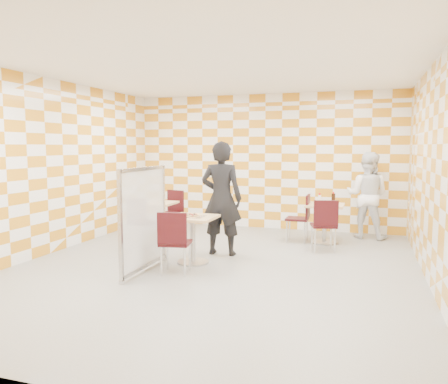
# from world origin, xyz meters

# --- Properties ---
(room_shell) EXTENTS (7.00, 7.00, 7.00)m
(room_shell) POSITION_xyz_m (0.00, 0.54, 1.50)
(room_shell) COLOR gray
(room_shell) RESTS_ON ground
(main_table) EXTENTS (0.70, 0.70, 0.75)m
(main_table) POSITION_xyz_m (-0.41, 0.18, 0.51)
(main_table) COLOR tan
(main_table) RESTS_ON ground
(second_table) EXTENTS (0.70, 0.70, 0.75)m
(second_table) POSITION_xyz_m (1.44, 2.30, 0.51)
(second_table) COLOR tan
(second_table) RESTS_ON ground
(empty_table) EXTENTS (0.70, 0.70, 0.75)m
(empty_table) POSITION_xyz_m (-1.75, 1.57, 0.51)
(empty_table) COLOR tan
(empty_table) RESTS_ON ground
(chair_main_front) EXTENTS (0.49, 0.50, 0.92)m
(chair_main_front) POSITION_xyz_m (-0.42, -0.51, 0.54)
(chair_main_front) COLOR black
(chair_main_front) RESTS_ON ground
(chair_second_front) EXTENTS (0.52, 0.53, 0.92)m
(chair_second_front) POSITION_xyz_m (1.50, 1.58, 0.54)
(chair_second_front) COLOR black
(chair_second_front) RESTS_ON ground
(chair_second_side) EXTENTS (0.43, 0.42, 0.92)m
(chair_second_side) POSITION_xyz_m (1.02, 2.24, 0.54)
(chair_second_side) COLOR black
(chair_second_side) RESTS_ON ground
(chair_empty_near) EXTENTS (0.46, 0.47, 0.92)m
(chair_empty_near) POSITION_xyz_m (-1.68, 0.80, 0.54)
(chair_empty_near) COLOR black
(chair_empty_near) RESTS_ON ground
(chair_empty_far) EXTENTS (0.51, 0.52, 0.92)m
(chair_empty_far) POSITION_xyz_m (-1.68, 2.18, 0.54)
(chair_empty_far) COLOR black
(chair_empty_far) RESTS_ON ground
(partition) EXTENTS (0.08, 1.38, 1.55)m
(partition) POSITION_xyz_m (-0.92, -0.46, 0.79)
(partition) COLOR white
(partition) RESTS_ON ground
(man_dark) EXTENTS (0.72, 0.49, 1.93)m
(man_dark) POSITION_xyz_m (-0.16, 0.87, 0.97)
(man_dark) COLOR black
(man_dark) RESTS_ON ground
(man_white) EXTENTS (0.96, 0.82, 1.73)m
(man_white) POSITION_xyz_m (2.20, 3.05, 0.87)
(man_white) COLOR white
(man_white) RESTS_ON ground
(pizza_on_foil) EXTENTS (0.40, 0.40, 0.04)m
(pizza_on_foil) POSITION_xyz_m (-0.41, 0.17, 0.77)
(pizza_on_foil) COLOR silver
(pizza_on_foil) RESTS_ON main_table
(sport_bottle) EXTENTS (0.06, 0.06, 0.20)m
(sport_bottle) POSITION_xyz_m (1.33, 2.42, 0.84)
(sport_bottle) COLOR white
(sport_bottle) RESTS_ON second_table
(soda_bottle) EXTENTS (0.07, 0.07, 0.23)m
(soda_bottle) POSITION_xyz_m (1.59, 2.40, 0.85)
(soda_bottle) COLOR black
(soda_bottle) RESTS_ON second_table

